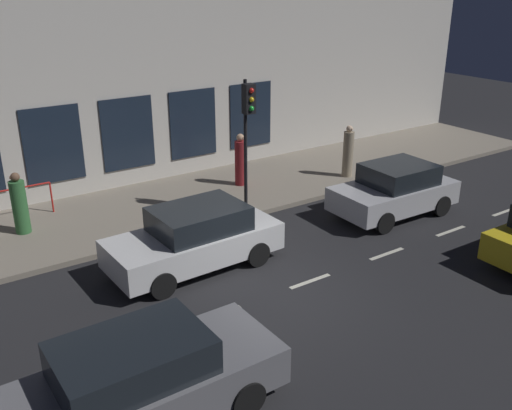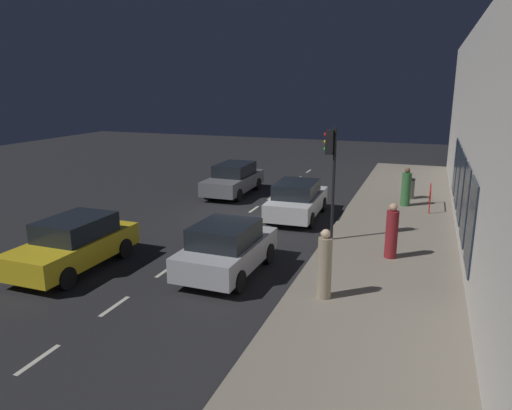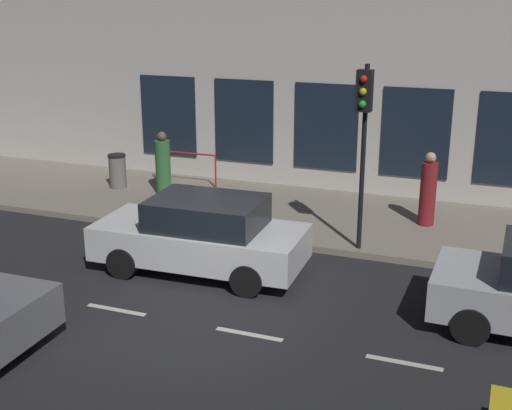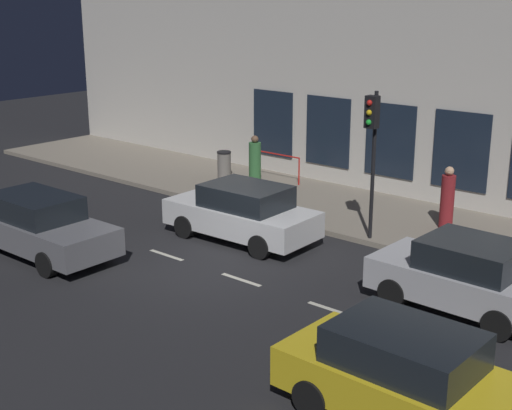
{
  "view_description": "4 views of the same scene",
  "coord_description": "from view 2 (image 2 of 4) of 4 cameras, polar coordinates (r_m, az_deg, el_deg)",
  "views": [
    {
      "loc": [
        -9.22,
        6.81,
        6.8
      ],
      "look_at": [
        1.95,
        -0.75,
        1.39
      ],
      "focal_mm": 39.97,
      "sensor_mm": 36.0,
      "label": 1
    },
    {
      "loc": [
        7.26,
        -18.13,
        5.56
      ],
      "look_at": [
        1.23,
        -1.51,
        1.05
      ],
      "focal_mm": 33.48,
      "sensor_mm": 36.0,
      "label": 2
    },
    {
      "loc": [
        -9.5,
        -4.72,
        5.54
      ],
      "look_at": [
        2.37,
        -0.23,
        1.51
      ],
      "focal_mm": 47.27,
      "sensor_mm": 36.0,
      "label": 3
    },
    {
      "loc": [
        -11.97,
        -11.62,
        6.59
      ],
      "look_at": [
        1.02,
        -0.6,
        1.56
      ],
      "focal_mm": 50.69,
      "sensor_mm": 36.0,
      "label": 4
    }
  ],
  "objects": [
    {
      "name": "parked_car_2",
      "position": [
        14.32,
        -3.51,
        -5.18
      ],
      "size": [
        2.02,
        3.89,
        1.58
      ],
      "rotation": [
        0.0,
        0.0,
        -0.02
      ],
      "color": "#B7B7BC",
      "rests_on": "ground"
    },
    {
      "name": "sidewalk",
      "position": [
        18.96,
        16.04,
        -3.08
      ],
      "size": [
        4.5,
        32.0,
        0.15
      ],
      "color": "gray",
      "rests_on": "ground"
    },
    {
      "name": "trash_bin",
      "position": [
        24.24,
        17.85,
        1.89
      ],
      "size": [
        0.51,
        0.51,
        0.97
      ],
      "color": "slate",
      "rests_on": "sidewalk"
    },
    {
      "name": "pedestrian_0",
      "position": [
        15.73,
        15.9,
        -3.2
      ],
      "size": [
        0.51,
        0.51,
        1.79
      ],
      "rotation": [
        0.0,
        0.0,
        2.0
      ],
      "color": "maroon",
      "rests_on": "sidewalk"
    },
    {
      "name": "ground_plane",
      "position": [
        20.3,
        -1.81,
        -1.6
      ],
      "size": [
        60.0,
        60.0,
        0.0
      ],
      "primitive_type": "plane",
      "color": "#232326"
    },
    {
      "name": "lane_centre_line",
      "position": [
        19.41,
        -2.9,
        -2.34
      ],
      "size": [
        0.12,
        27.2,
        0.01
      ],
      "color": "beige",
      "rests_on": "ground"
    },
    {
      "name": "pedestrian_1",
      "position": [
        22.68,
        17.5,
        1.91
      ],
      "size": [
        0.42,
        0.42,
        1.76
      ],
      "rotation": [
        0.0,
        0.0,
        6.28
      ],
      "color": "#336B38",
      "rests_on": "sidewalk"
    },
    {
      "name": "traffic_light",
      "position": [
        16.68,
        8.93,
        5.68
      ],
      "size": [
        0.45,
        0.32,
        3.99
      ],
      "color": "black",
      "rests_on": "sidewalk"
    },
    {
      "name": "building_facade",
      "position": [
        18.28,
        24.9,
        7.49
      ],
      "size": [
        0.65,
        32.0,
        7.64
      ],
      "color": "beige",
      "rests_on": "ground"
    },
    {
      "name": "parked_car_0",
      "position": [
        20.25,
        4.93,
        0.63
      ],
      "size": [
        2.03,
        4.35,
        1.58
      ],
      "rotation": [
        0.0,
        0.0,
        0.03
      ],
      "color": "silver",
      "rests_on": "ground"
    },
    {
      "name": "parked_car_1",
      "position": [
        24.62,
        -2.69,
        3.12
      ],
      "size": [
        1.91,
        4.57,
        1.58
      ],
      "rotation": [
        0.0,
        0.0,
        3.15
      ],
      "color": "slate",
      "rests_on": "ground"
    },
    {
      "name": "red_railing",
      "position": [
        22.51,
        20.11,
        1.37
      ],
      "size": [
        0.05,
        1.93,
        0.97
      ],
      "color": "red",
      "rests_on": "sidewalk"
    },
    {
      "name": "pedestrian_2",
      "position": [
        12.46,
        8.19,
        -7.25
      ],
      "size": [
        0.45,
        0.45,
        1.85
      ],
      "rotation": [
        0.0,
        0.0,
        1.81
      ],
      "color": "gray",
      "rests_on": "sidewalk"
    },
    {
      "name": "parked_car_3",
      "position": [
        15.73,
        -20.89,
        -4.31
      ],
      "size": [
        1.96,
        4.31,
        1.58
      ],
      "rotation": [
        0.0,
        0.0,
        3.13
      ],
      "color": "gold",
      "rests_on": "ground"
    }
  ]
}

